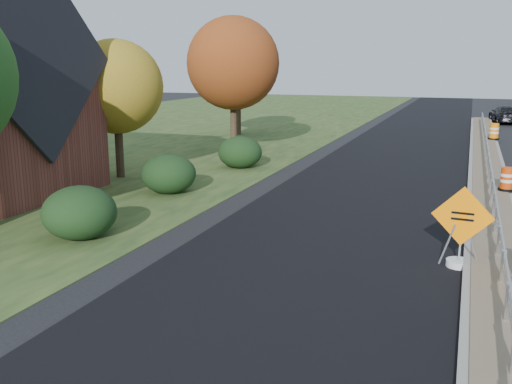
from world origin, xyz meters
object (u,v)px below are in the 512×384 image
(barrel_median_mid, at_px, (507,180))
(car_dark_far, at_px, (505,114))
(barrel_median_far, at_px, (494,132))
(caution_sign, at_px, (460,247))

(barrel_median_mid, distance_m, car_dark_far, 29.46)
(barrel_median_mid, bearing_deg, barrel_median_far, 90.00)
(barrel_median_far, bearing_deg, barrel_median_mid, -90.00)
(barrel_median_far, xyz_separation_m, car_dark_far, (1.27, 13.68, 0.01))
(barrel_median_far, bearing_deg, car_dark_far, 84.69)
(barrel_median_far, relative_size, car_dark_far, 0.20)
(barrel_median_mid, distance_m, barrel_median_far, 15.76)
(caution_sign, distance_m, barrel_median_mid, 8.76)
(caution_sign, relative_size, barrel_median_mid, 2.32)
(car_dark_far, bearing_deg, barrel_median_far, 76.96)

